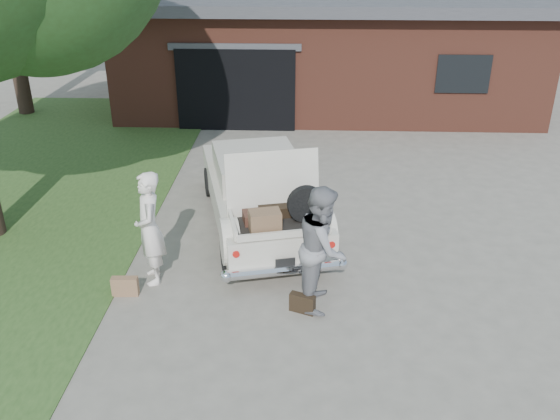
{
  "coord_description": "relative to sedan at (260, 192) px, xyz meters",
  "views": [
    {
      "loc": [
        0.35,
        -7.73,
        5.12
      ],
      "look_at": [
        0.0,
        0.6,
        1.1
      ],
      "focal_mm": 38.0,
      "sensor_mm": 36.0,
      "label": 1
    }
  ],
  "objects": [
    {
      "name": "sedan",
      "position": [
        0.0,
        0.0,
        0.0
      ],
      "size": [
        2.83,
        4.92,
        1.91
      ],
      "rotation": [
        0.0,
        0.0,
        0.24
      ],
      "color": "silver",
      "rests_on": "ground"
    },
    {
      "name": "house",
      "position": [
        1.42,
        9.26,
        0.99
      ],
      "size": [
        12.8,
        7.8,
        3.3
      ],
      "color": "brown",
      "rests_on": "ground"
    },
    {
      "name": "ground",
      "position": [
        0.44,
        -2.22,
        -0.68
      ],
      "size": [
        90.0,
        90.0,
        0.0
      ],
      "primitive_type": "plane",
      "color": "gray",
      "rests_on": "ground"
    },
    {
      "name": "suitcase_right",
      "position": [
        0.81,
        -2.76,
        -0.53
      ],
      "size": [
        0.39,
        0.25,
        0.29
      ],
      "primitive_type": "cube",
      "rotation": [
        0.0,
        0.0,
        -0.38
      ],
      "color": "black",
      "rests_on": "ground"
    },
    {
      "name": "grass_strip",
      "position": [
        -5.06,
        0.78,
        -0.67
      ],
      "size": [
        6.0,
        16.0,
        0.02
      ],
      "primitive_type": "cube",
      "color": "#2D4C1E",
      "rests_on": "ground"
    },
    {
      "name": "woman_left",
      "position": [
        -1.55,
        -1.97,
        0.24
      ],
      "size": [
        0.62,
        0.77,
        1.83
      ],
      "primitive_type": "imported",
      "rotation": [
        0.0,
        0.0,
        -1.26
      ],
      "color": "white",
      "rests_on": "ground"
    },
    {
      "name": "suitcase_left",
      "position": [
        -1.89,
        -2.43,
        -0.53
      ],
      "size": [
        0.41,
        0.15,
        0.31
      ],
      "primitive_type": "cube",
      "rotation": [
        0.0,
        0.0,
        0.06
      ],
      "color": "#996E4E",
      "rests_on": "ground"
    },
    {
      "name": "woman_right",
      "position": [
        1.09,
        -2.49,
        0.26
      ],
      "size": [
        0.82,
        0.99,
        1.88
      ],
      "primitive_type": "imported",
      "rotation": [
        0.0,
        0.0,
        1.45
      ],
      "color": "gray",
      "rests_on": "ground"
    }
  ]
}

